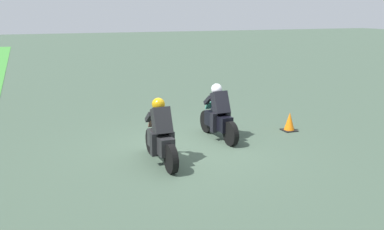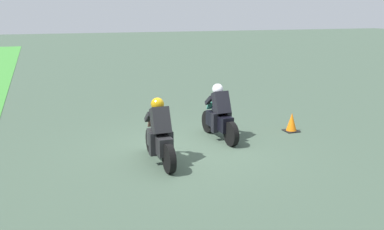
# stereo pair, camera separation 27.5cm
# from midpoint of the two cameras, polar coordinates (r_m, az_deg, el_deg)

# --- Properties ---
(ground_plane) EXTENTS (120.00, 120.00, 0.00)m
(ground_plane) POSITION_cam_midpoint_polar(r_m,az_deg,el_deg) (10.99, -1.30, -4.59)
(ground_plane) COLOR #405443
(rider_lane_a) EXTENTS (2.04, 0.55, 1.51)m
(rider_lane_a) POSITION_cam_midpoint_polar(r_m,az_deg,el_deg) (11.78, 2.83, -0.20)
(rider_lane_a) COLOR black
(rider_lane_a) RESTS_ON ground_plane
(rider_lane_b) EXTENTS (2.04, 0.54, 1.51)m
(rider_lane_b) POSITION_cam_midpoint_polar(r_m,az_deg,el_deg) (9.92, -4.93, -2.88)
(rider_lane_b) COLOR black
(rider_lane_b) RESTS_ON ground_plane
(traffic_cone) EXTENTS (0.40, 0.40, 0.55)m
(traffic_cone) POSITION_cam_midpoint_polar(r_m,az_deg,el_deg) (12.92, 12.11, -0.94)
(traffic_cone) COLOR black
(traffic_cone) RESTS_ON ground_plane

